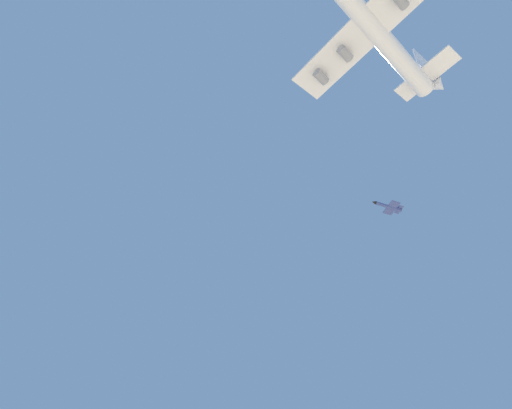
{
  "coord_description": "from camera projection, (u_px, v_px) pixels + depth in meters",
  "views": [
    {
      "loc": [
        42.58,
        76.04,
        2.79
      ],
      "look_at": [
        -11.16,
        35.64,
        77.92
      ],
      "focal_mm": 32.58,
      "sensor_mm": 36.0,
      "label": 1
    }
  ],
  "objects": [
    {
      "name": "carrier_jet",
      "position": [
        369.0,
        22.0,
        143.35
      ],
      "size": [
        76.91,
        60.86,
        20.25
      ],
      "rotation": [
        -0.1,
        0.0,
        -0.26
      ],
      "color": "white"
    },
    {
      "name": "chase_jet_right_wing",
      "position": [
        388.0,
        207.0,
        206.25
      ],
      "size": [
        14.37,
        10.67,
        4.0
      ],
      "rotation": [
        0.0,
        0.0,
        -0.56
      ],
      "color": "#38478C"
    }
  ]
}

